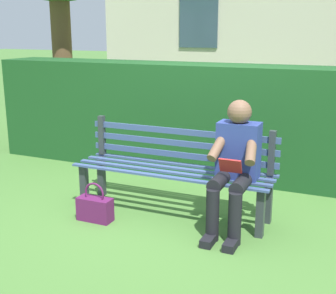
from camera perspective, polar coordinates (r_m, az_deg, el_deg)
The scene contains 5 objects.
ground at distance 4.66m, azimuth 0.50°, elevation -8.32°, with size 60.00×60.00×0.00m, color #477533.
park_bench at distance 4.57m, azimuth 0.89°, elevation -2.55°, with size 2.01×0.50×0.90m.
person_seated at distance 4.15m, azimuth 8.31°, elevation -1.98°, with size 0.44×0.73×1.20m.
hedge_backdrop at distance 5.77m, azimuth 6.80°, elevation 3.56°, with size 6.32×0.76×1.49m.
handbag at distance 4.52m, azimuth -9.11°, elevation -7.55°, with size 0.34×0.15×0.39m.
Camera 1 is at (-1.69, 3.95, 1.81)m, focal length 48.78 mm.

